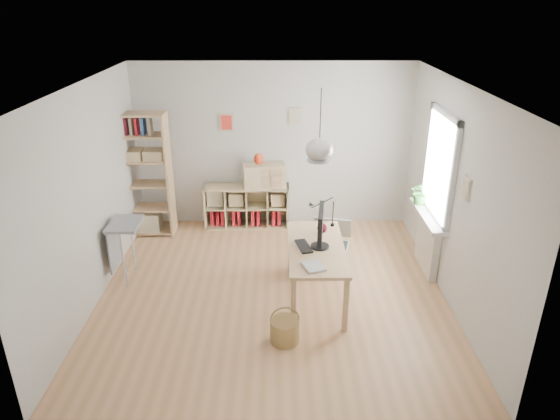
{
  "coord_description": "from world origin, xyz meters",
  "views": [
    {
      "loc": [
        0.08,
        -5.67,
        3.64
      ],
      "look_at": [
        0.1,
        0.3,
        1.05
      ],
      "focal_mm": 32.0,
      "sensor_mm": 36.0,
      "label": 1
    }
  ],
  "objects_px": {
    "storage_chest": "(330,249)",
    "drawer_chest": "(264,175)",
    "tall_bookshelf": "(144,170)",
    "monitor": "(321,226)",
    "cube_shelf": "(246,209)",
    "chair": "(320,246)",
    "desk": "(316,253)"
  },
  "relations": [
    {
      "from": "drawer_chest",
      "to": "storage_chest",
      "type": "bearing_deg",
      "value": -59.93
    },
    {
      "from": "cube_shelf",
      "to": "chair",
      "type": "xyz_separation_m",
      "value": [
        1.13,
        -1.59,
        0.12
      ]
    },
    {
      "from": "tall_bookshelf",
      "to": "chair",
      "type": "xyz_separation_m",
      "value": [
        2.69,
        -1.31,
        -0.67
      ]
    },
    {
      "from": "tall_bookshelf",
      "to": "drawer_chest",
      "type": "distance_m",
      "value": 1.9
    },
    {
      "from": "drawer_chest",
      "to": "cube_shelf",
      "type": "bearing_deg",
      "value": 162.98
    },
    {
      "from": "desk",
      "to": "monitor",
      "type": "distance_m",
      "value": 0.38
    },
    {
      "from": "tall_bookshelf",
      "to": "monitor",
      "type": "relative_size",
      "value": 3.43
    },
    {
      "from": "drawer_chest",
      "to": "tall_bookshelf",
      "type": "bearing_deg",
      "value": 177.7
    },
    {
      "from": "storage_chest",
      "to": "drawer_chest",
      "type": "xyz_separation_m",
      "value": [
        -0.99,
        1.2,
        0.72
      ]
    },
    {
      "from": "desk",
      "to": "cube_shelf",
      "type": "relative_size",
      "value": 1.07
    },
    {
      "from": "tall_bookshelf",
      "to": "storage_chest",
      "type": "xyz_separation_m",
      "value": [
        2.87,
        -0.96,
        -0.9
      ]
    },
    {
      "from": "cube_shelf",
      "to": "monitor",
      "type": "xyz_separation_m",
      "value": [
        1.07,
        -2.25,
        0.74
      ]
    },
    {
      "from": "chair",
      "to": "tall_bookshelf",
      "type": "bearing_deg",
      "value": 155.22
    },
    {
      "from": "chair",
      "to": "storage_chest",
      "type": "relative_size",
      "value": 0.99
    },
    {
      "from": "cube_shelf",
      "to": "monitor",
      "type": "distance_m",
      "value": 2.59
    },
    {
      "from": "desk",
      "to": "storage_chest",
      "type": "relative_size",
      "value": 2.03
    },
    {
      "from": "tall_bookshelf",
      "to": "cube_shelf",
      "type": "bearing_deg",
      "value": 10.19
    },
    {
      "from": "cube_shelf",
      "to": "storage_chest",
      "type": "bearing_deg",
      "value": -43.46
    },
    {
      "from": "monitor",
      "to": "chair",
      "type": "bearing_deg",
      "value": 91.48
    },
    {
      "from": "tall_bookshelf",
      "to": "drawer_chest",
      "type": "relative_size",
      "value": 2.98
    },
    {
      "from": "tall_bookshelf",
      "to": "monitor",
      "type": "height_order",
      "value": "tall_bookshelf"
    },
    {
      "from": "cube_shelf",
      "to": "chair",
      "type": "relative_size",
      "value": 1.91
    },
    {
      "from": "storage_chest",
      "to": "monitor",
      "type": "xyz_separation_m",
      "value": [
        -0.24,
        -1.01,
        0.84
      ]
    },
    {
      "from": "cube_shelf",
      "to": "monitor",
      "type": "height_order",
      "value": "monitor"
    },
    {
      "from": "tall_bookshelf",
      "to": "drawer_chest",
      "type": "bearing_deg",
      "value": 7.28
    },
    {
      "from": "desk",
      "to": "chair",
      "type": "relative_size",
      "value": 2.05
    },
    {
      "from": "monitor",
      "to": "storage_chest",
      "type": "bearing_deg",
      "value": 83.11
    },
    {
      "from": "storage_chest",
      "to": "tall_bookshelf",
      "type": "bearing_deg",
      "value": 175.14
    },
    {
      "from": "desk",
      "to": "tall_bookshelf",
      "type": "height_order",
      "value": "tall_bookshelf"
    },
    {
      "from": "monitor",
      "to": "tall_bookshelf",
      "type": "bearing_deg",
      "value": 149.89
    },
    {
      "from": "chair",
      "to": "storage_chest",
      "type": "xyz_separation_m",
      "value": [
        0.18,
        0.35,
        -0.23
      ]
    },
    {
      "from": "chair",
      "to": "monitor",
      "type": "relative_size",
      "value": 1.26
    }
  ]
}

